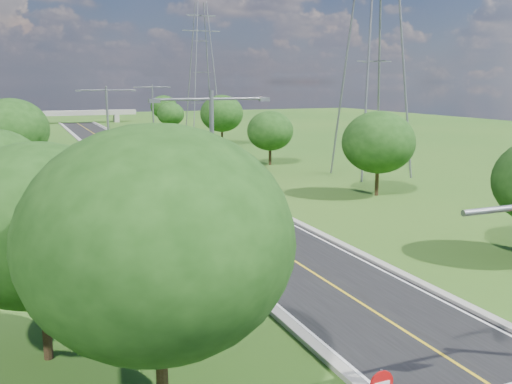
# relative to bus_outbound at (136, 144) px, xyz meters

# --- Properties ---
(ground) EXTENTS (260.00, 260.00, 0.00)m
(ground) POSITION_rel_bus_outbound_xyz_m (-1.22, -8.35, -1.69)
(ground) COLOR #245217
(ground) RESTS_ON ground
(road) EXTENTS (8.00, 150.00, 0.06)m
(road) POSITION_rel_bus_outbound_xyz_m (-1.22, -2.35, -1.66)
(road) COLOR black
(road) RESTS_ON ground
(curb_left) EXTENTS (0.50, 150.00, 0.22)m
(curb_left) POSITION_rel_bus_outbound_xyz_m (-5.47, -2.35, -1.58)
(curb_left) COLOR gray
(curb_left) RESTS_ON ground
(curb_right) EXTENTS (0.50, 150.00, 0.22)m
(curb_right) POSITION_rel_bus_outbound_xyz_m (3.03, -2.35, -1.58)
(curb_right) COLOR gray
(curb_right) RESTS_ON ground
(speed_limit_sign) EXTENTS (0.55, 0.09, 2.40)m
(speed_limit_sign) POSITION_rel_bus_outbound_xyz_m (3.98, -30.36, -0.09)
(speed_limit_sign) COLOR slate
(speed_limit_sign) RESTS_ON ground
(overpass) EXTENTS (30.00, 3.00, 3.20)m
(overpass) POSITION_rel_bus_outbound_xyz_m (-1.22, 71.65, 0.72)
(overpass) COLOR gray
(overpass) RESTS_ON ground
(streetlight_near_left) EXTENTS (5.90, 0.25, 10.00)m
(streetlight_near_left) POSITION_rel_bus_outbound_xyz_m (-7.22, -56.35, 4.25)
(streetlight_near_left) COLOR slate
(streetlight_near_left) RESTS_ON ground
(streetlight_mid_left) EXTENTS (5.90, 0.25, 10.00)m
(streetlight_mid_left) POSITION_rel_bus_outbound_xyz_m (-7.22, -23.35, 4.25)
(streetlight_mid_left) COLOR slate
(streetlight_mid_left) RESTS_ON ground
(streetlight_far_right) EXTENTS (5.90, 0.25, 10.00)m
(streetlight_far_right) POSITION_rel_bus_outbound_xyz_m (4.78, 9.65, 4.25)
(streetlight_far_right) COLOR slate
(streetlight_far_right) RESTS_ON ground
(power_tower_near) EXTENTS (9.00, 6.40, 28.00)m
(power_tower_near) POSITION_rel_bus_outbound_xyz_m (20.78, -28.35, 12.32)
(power_tower_near) COLOR slate
(power_tower_near) RESTS_ON ground
(power_tower_far) EXTENTS (9.00, 6.40, 28.00)m
(power_tower_far) POSITION_rel_bus_outbound_xyz_m (24.78, 46.65, 12.32)
(power_tower_far) COLOR slate
(power_tower_far) RESTS_ON ground
(tree_la) EXTENTS (7.14, 7.14, 8.30)m
(tree_la) POSITION_rel_bus_outbound_xyz_m (-15.22, -60.35, 3.57)
(tree_la) COLOR black
(tree_la) RESTS_ON ground
(tree_lc) EXTENTS (7.56, 7.56, 8.79)m
(tree_lc) POSITION_rel_bus_outbound_xyz_m (-16.22, -18.35, 3.89)
(tree_lc) COLOR black
(tree_lc) RESTS_ON ground
(tree_le) EXTENTS (5.88, 5.88, 6.84)m
(tree_le) POSITION_rel_bus_outbound_xyz_m (-15.72, 29.65, 2.64)
(tree_le) COLOR black
(tree_le) RESTS_ON ground
(tree_lf) EXTENTS (7.98, 7.98, 9.28)m
(tree_lf) POSITION_rel_bus_outbound_xyz_m (-12.22, -66.35, 4.20)
(tree_lf) COLOR black
(tree_lf) RESTS_ON ground
(tree_rb) EXTENTS (6.72, 6.72, 7.82)m
(tree_rb) POSITION_rel_bus_outbound_xyz_m (14.78, -38.35, 3.26)
(tree_rb) COLOR black
(tree_rb) RESTS_ON ground
(tree_rc) EXTENTS (5.88, 5.88, 6.84)m
(tree_rc) POSITION_rel_bus_outbound_xyz_m (13.78, -16.35, 2.64)
(tree_rc) COLOR black
(tree_rc) RESTS_ON ground
(tree_rd) EXTENTS (7.14, 7.14, 8.30)m
(tree_rd) POSITION_rel_bus_outbound_xyz_m (15.78, 7.65, 3.57)
(tree_rd) COLOR black
(tree_rd) RESTS_ON ground
(tree_re) EXTENTS (5.46, 5.46, 6.35)m
(tree_re) POSITION_rel_bus_outbound_xyz_m (13.28, 31.65, 2.33)
(tree_re) COLOR black
(tree_re) RESTS_ON ground
(tree_rf) EXTENTS (6.30, 6.30, 7.33)m
(tree_rf) POSITION_rel_bus_outbound_xyz_m (16.78, 51.65, 2.95)
(tree_rf) COLOR black
(tree_rf) RESTS_ON ground
(bus_outbound) EXTENTS (3.80, 11.91, 3.26)m
(bus_outbound) POSITION_rel_bus_outbound_xyz_m (0.00, 0.00, 0.00)
(bus_outbound) COLOR beige
(bus_outbound) RESTS_ON road
(bus_inbound) EXTENTS (4.00, 10.65, 2.90)m
(bus_inbound) POSITION_rel_bus_outbound_xyz_m (-4.42, -30.85, -0.18)
(bus_inbound) COLOR silver
(bus_inbound) RESTS_ON road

